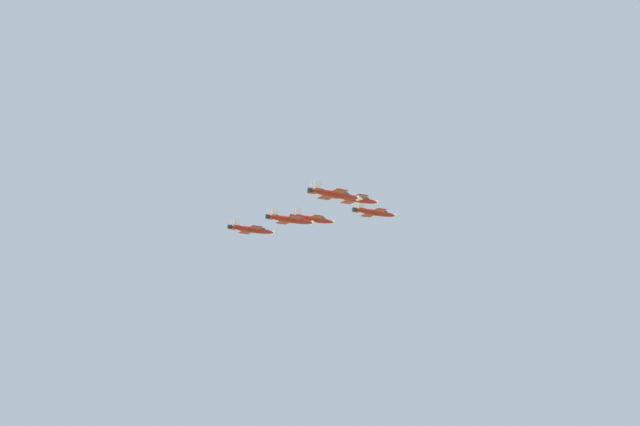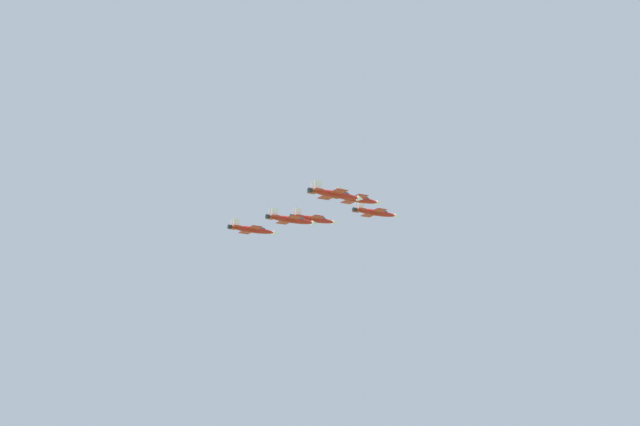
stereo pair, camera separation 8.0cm
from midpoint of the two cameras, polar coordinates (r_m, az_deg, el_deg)
name	(u,v)px [view 2 (the right image)]	position (r m, az deg, el deg)	size (l,w,h in m)	color
jet_lead	(376,213)	(280.86, 2.97, 0.03)	(14.16, 9.05, 3.02)	red
jet_left_wingman	(314,219)	(283.06, -0.34, -0.33)	(14.19, 9.08, 3.03)	red
jet_right_wingman	(356,199)	(265.48, 1.95, 0.75)	(14.14, 9.08, 3.03)	red
jet_left_outer	(252,230)	(285.93, -3.59, -0.88)	(14.58, 9.32, 3.11)	red
jet_right_outer	(335,194)	(249.49, 0.81, 1.01)	(14.67, 9.43, 3.14)	red
jet_slot_rear	(291,220)	(267.03, -1.54, -0.35)	(14.18, 9.07, 3.03)	red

